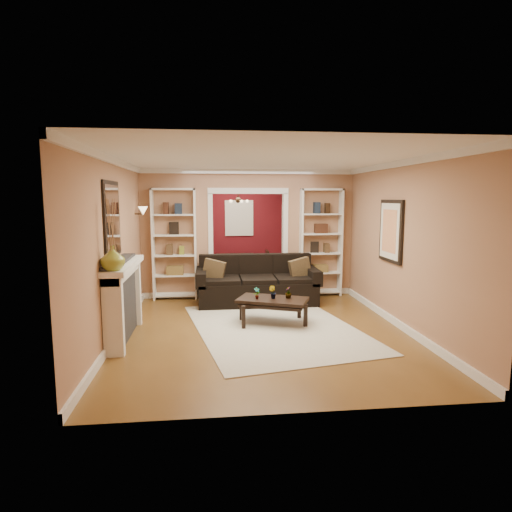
{
  "coord_description": "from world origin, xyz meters",
  "views": [
    {
      "loc": [
        -0.83,
        -7.9,
        2.11
      ],
      "look_at": [
        -0.05,
        -0.8,
        1.13
      ],
      "focal_mm": 30.0,
      "sensor_mm": 36.0,
      "label": 1
    }
  ],
  "objects": [
    {
      "name": "plant_right",
      "position": [
        0.48,
        -0.97,
        0.53
      ],
      "size": [
        0.13,
        0.13,
        0.2
      ],
      "primitive_type": "imported",
      "rotation": [
        0.0,
        0.0,
        4.48
      ],
      "color": "#336626",
      "rests_on": "coffee_table"
    },
    {
      "name": "dining_window",
      "position": [
        0.0,
        3.93,
        1.55
      ],
      "size": [
        0.78,
        0.03,
        0.98
      ],
      "primitive_type": "cube",
      "color": "#8CA5CC",
      "rests_on": "wall_back"
    },
    {
      "name": "dining_chair_nw",
      "position": [
        -0.67,
        2.27,
        0.46
      ],
      "size": [
        0.49,
        0.49,
        0.92
      ],
      "primitive_type": "cube",
      "rotation": [
        0.0,
        0.0,
        1.48
      ],
      "color": "black",
      "rests_on": "floor"
    },
    {
      "name": "vase",
      "position": [
        -2.09,
        -2.2,
        1.32
      ],
      "size": [
        0.34,
        0.34,
        0.33
      ],
      "primitive_type": "imported",
      "rotation": [
        0.0,
        0.0,
        0.08
      ],
      "color": "olive",
      "rests_on": "fireplace"
    },
    {
      "name": "plant_center",
      "position": [
        0.21,
        -0.97,
        0.54
      ],
      "size": [
        0.15,
        0.14,
        0.21
      ],
      "primitive_type": "imported",
      "rotation": [
        0.0,
        0.0,
        2.53
      ],
      "color": "#336626",
      "rests_on": "coffee_table"
    },
    {
      "name": "dining_chair_se",
      "position": [
        0.43,
        2.87,
        0.39
      ],
      "size": [
        0.49,
        0.49,
        0.79
      ],
      "primitive_type": "cube",
      "rotation": [
        0.0,
        0.0,
        -1.24
      ],
      "color": "black",
      "rests_on": "floor"
    },
    {
      "name": "area_rug",
      "position": [
        0.21,
        -1.21,
        0.01
      ],
      "size": [
        3.06,
        3.84,
        0.01
      ],
      "primitive_type": "cube",
      "rotation": [
        0.0,
        0.0,
        0.19
      ],
      "color": "beige",
      "rests_on": "floor"
    },
    {
      "name": "bookshelf_right",
      "position": [
        1.55,
        1.03,
        1.15
      ],
      "size": [
        0.9,
        0.3,
        2.3
      ],
      "primitive_type": "cube",
      "color": "white",
      "rests_on": "floor"
    },
    {
      "name": "wall_back",
      "position": [
        0.0,
        4.0,
        1.35
      ],
      "size": [
        8.0,
        0.0,
        8.0
      ],
      "primitive_type": "plane",
      "rotation": [
        1.57,
        0.0,
        0.0
      ],
      "color": "#AC7B5A",
      "rests_on": "ground"
    },
    {
      "name": "floor",
      "position": [
        0.0,
        0.0,
        0.0
      ],
      "size": [
        8.0,
        8.0,
        0.0
      ],
      "primitive_type": "plane",
      "color": "brown",
      "rests_on": "ground"
    },
    {
      "name": "wall_sconce",
      "position": [
        -2.15,
        0.55,
        1.83
      ],
      "size": [
        0.18,
        0.18,
        0.22
      ],
      "primitive_type": "cube",
      "color": "#FFE0A5",
      "rests_on": "wall_left"
    },
    {
      "name": "chandelier",
      "position": [
        0.0,
        2.7,
        2.02
      ],
      "size": [
        0.5,
        0.5,
        0.3
      ],
      "primitive_type": "cube",
      "color": "#382719",
      "rests_on": "ceiling"
    },
    {
      "name": "plant_left",
      "position": [
        -0.05,
        -0.97,
        0.53
      ],
      "size": [
        0.12,
        0.1,
        0.2
      ],
      "primitive_type": "imported",
      "rotation": [
        0.0,
        0.0,
        0.35
      ],
      "color": "#336626",
      "rests_on": "coffee_table"
    },
    {
      "name": "dining_table",
      "position": [
        -0.12,
        2.57,
        0.32
      ],
      "size": [
        1.8,
        1.0,
        0.63
      ],
      "primitive_type": "imported",
      "rotation": [
        0.0,
        0.0,
        1.57
      ],
      "color": "black",
      "rests_on": "floor"
    },
    {
      "name": "ceiling",
      "position": [
        0.0,
        0.0,
        2.7
      ],
      "size": [
        8.0,
        8.0,
        0.0
      ],
      "primitive_type": "plane",
      "rotation": [
        3.14,
        0.0,
        0.0
      ],
      "color": "white",
      "rests_on": "ground"
    },
    {
      "name": "pillow_right",
      "position": [
        0.98,
        0.43,
        0.67
      ],
      "size": [
        0.43,
        0.21,
        0.42
      ],
      "primitive_type": "cube",
      "rotation": [
        0.0,
        0.0,
        0.24
      ],
      "color": "brown",
      "rests_on": "sofa"
    },
    {
      "name": "wall_front",
      "position": [
        0.0,
        -4.0,
        1.35
      ],
      "size": [
        8.0,
        0.0,
        8.0
      ],
      "primitive_type": "plane",
      "rotation": [
        -1.57,
        0.0,
        0.0
      ],
      "color": "#AC7B5A",
      "rests_on": "ground"
    },
    {
      "name": "wall_left",
      "position": [
        -2.25,
        0.0,
        1.35
      ],
      "size": [
        0.0,
        8.0,
        8.0
      ],
      "primitive_type": "plane",
      "rotation": [
        1.57,
        0.0,
        1.57
      ],
      "color": "#AC7B5A",
      "rests_on": "ground"
    },
    {
      "name": "sofa",
      "position": [
        0.11,
        0.45,
        0.47
      ],
      "size": [
        2.43,
        1.05,
        0.95
      ],
      "primitive_type": "cube",
      "color": "black",
      "rests_on": "floor"
    },
    {
      "name": "partition_wall",
      "position": [
        0.0,
        1.2,
        1.35
      ],
      "size": [
        4.5,
        0.15,
        2.7
      ],
      "primitive_type": "cube",
      "color": "#AC7B5A",
      "rests_on": "floor"
    },
    {
      "name": "wall_right",
      "position": [
        2.25,
        0.0,
        1.35
      ],
      "size": [
        0.0,
        8.0,
        8.0
      ],
      "primitive_type": "plane",
      "rotation": [
        1.57,
        0.0,
        -1.57
      ],
      "color": "#AC7B5A",
      "rests_on": "ground"
    },
    {
      "name": "mirror",
      "position": [
        -2.23,
        -1.5,
        1.8
      ],
      "size": [
        0.03,
        0.95,
        1.1
      ],
      "primitive_type": "cube",
      "color": "silver",
      "rests_on": "wall_left"
    },
    {
      "name": "bookshelf_left",
      "position": [
        -1.55,
        1.03,
        1.15
      ],
      "size": [
        0.9,
        0.3,
        2.3
      ],
      "primitive_type": "cube",
      "color": "white",
      "rests_on": "floor"
    },
    {
      "name": "dining_chair_ne",
      "position": [
        0.43,
        2.27,
        0.39
      ],
      "size": [
        0.43,
        0.43,
        0.78
      ],
      "primitive_type": "cube",
      "rotation": [
        0.0,
        0.0,
        -1.7
      ],
      "color": "black",
      "rests_on": "floor"
    },
    {
      "name": "fireplace",
      "position": [
        -2.09,
        -1.5,
        0.58
      ],
      "size": [
        0.32,
        1.7,
        1.16
      ],
      "primitive_type": "cube",
      "color": "white",
      "rests_on": "floor"
    },
    {
      "name": "pillow_left",
      "position": [
        -0.75,
        0.43,
        0.67
      ],
      "size": [
        0.43,
        0.23,
        0.42
      ],
      "primitive_type": "cube",
      "rotation": [
        0.0,
        0.0,
        -0.28
      ],
      "color": "brown",
      "rests_on": "sofa"
    },
    {
      "name": "framed_art",
      "position": [
        2.21,
        -1.0,
        1.55
      ],
      "size": [
        0.04,
        0.85,
        1.05
      ],
      "primitive_type": "cube",
      "color": "black",
      "rests_on": "wall_right"
    },
    {
      "name": "red_back_panel",
      "position": [
        0.0,
        3.97,
        1.32
      ],
      "size": [
        4.44,
        0.04,
        2.64
      ],
      "primitive_type": "cube",
      "color": "maroon",
      "rests_on": "floor"
    },
    {
      "name": "coffee_table",
      "position": [
        0.21,
        -0.97,
        0.22
      ],
      "size": [
        1.29,
        1.01,
        0.43
      ],
      "primitive_type": "cube",
      "rotation": [
        0.0,
        0.0,
        -0.4
      ],
      "color": "black",
      "rests_on": "floor"
    },
    {
      "name": "dining_chair_sw",
      "position": [
        -0.67,
        2.87,
        0.38
      ],
      "size": [
        0.45,
        0.45,
        0.76
      ],
      "primitive_type": "cube",
      "rotation": [
        0.0,
        0.0,
        1.78
      ],
      "color": "black",
      "rests_on": "floor"
    }
  ]
}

